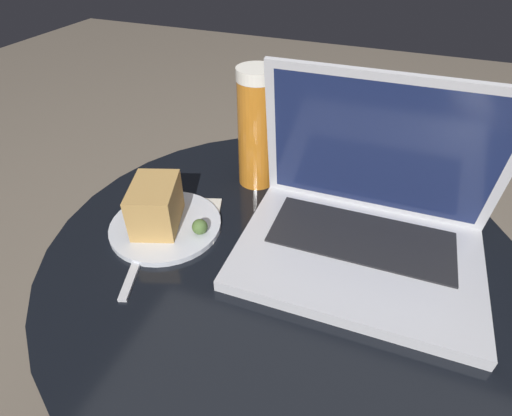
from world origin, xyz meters
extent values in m
plane|color=#726656|center=(0.00, 0.00, 0.00)|extent=(6.00, 6.00, 0.00)
cylinder|color=#9E9EA3|center=(0.00, 0.00, 0.01)|extent=(0.38, 0.38, 0.01)
cylinder|color=#9E9EA3|center=(0.00, 0.00, 0.26)|extent=(0.07, 0.07, 0.50)
cylinder|color=black|center=(0.00, 0.00, 0.52)|extent=(0.71, 0.71, 0.02)
cube|color=silver|center=(-0.19, -0.01, 0.53)|extent=(0.19, 0.16, 0.00)
cube|color=silver|center=(0.11, 0.01, 0.54)|extent=(0.34, 0.24, 0.02)
cube|color=black|center=(0.11, 0.04, 0.55)|extent=(0.27, 0.12, 0.00)
cube|color=silver|center=(0.11, 0.10, 0.67)|extent=(0.34, 0.06, 0.23)
cube|color=#19234C|center=(0.11, 0.10, 0.67)|extent=(0.31, 0.05, 0.21)
cylinder|color=#C6701E|center=(-0.10, 0.15, 0.63)|extent=(0.07, 0.07, 0.19)
cylinder|color=white|center=(-0.10, 0.15, 0.73)|extent=(0.07, 0.07, 0.02)
cylinder|color=silver|center=(-0.19, -0.03, 0.54)|extent=(0.18, 0.18, 0.01)
cube|color=tan|center=(-0.20, -0.03, 0.58)|extent=(0.09, 0.11, 0.07)
sphere|color=#4C6B33|center=(-0.13, -0.03, 0.55)|extent=(0.02, 0.02, 0.02)
cube|color=silver|center=(-0.18, -0.11, 0.53)|extent=(0.05, 0.13, 0.00)
cube|color=silver|center=(-0.21, -0.03, 0.53)|extent=(0.04, 0.06, 0.00)
camera|label=1|loc=(0.12, -0.43, 0.95)|focal=28.00mm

